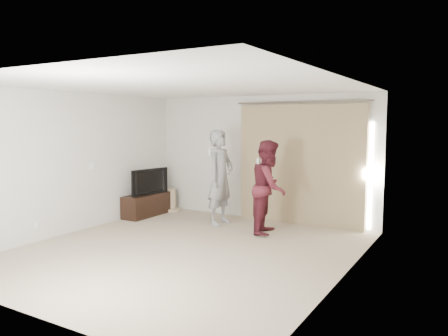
{
  "coord_description": "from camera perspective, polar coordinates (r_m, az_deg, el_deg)",
  "views": [
    {
      "loc": [
        3.99,
        -5.54,
        2.04
      ],
      "look_at": [
        0.02,
        1.2,
        1.22
      ],
      "focal_mm": 35.0,
      "sensor_mm": 36.0,
      "label": 1
    }
  ],
  "objects": [
    {
      "name": "wall_back",
      "position": [
        9.23,
        4.8,
        1.35
      ],
      "size": [
        5.0,
        0.04,
        2.6
      ],
      "primitive_type": "cube",
      "color": "silver",
      "rests_on": "ground"
    },
    {
      "name": "tv",
      "position": [
        9.69,
        -10.02,
        -1.71
      ],
      "size": [
        0.29,
        0.98,
        0.56
      ],
      "primitive_type": "imported",
      "rotation": [
        0.0,
        0.0,
        1.4
      ],
      "color": "black",
      "rests_on": "tv_console"
    },
    {
      "name": "person_man",
      "position": [
        8.69,
        -0.48,
        -1.24
      ],
      "size": [
        0.48,
        0.71,
        1.9
      ],
      "color": "gray",
      "rests_on": "ground"
    },
    {
      "name": "ceiling",
      "position": [
        6.84,
        -5.32,
        10.63
      ],
      "size": [
        5.0,
        5.5,
        0.01
      ],
      "primitive_type": "cube",
      "color": "silver",
      "rests_on": "wall_back"
    },
    {
      "name": "curtain",
      "position": [
        8.81,
        9.96,
        0.43
      ],
      "size": [
        2.8,
        0.11,
        2.46
      ],
      "color": "#9E8960",
      "rests_on": "ground"
    },
    {
      "name": "tv_console",
      "position": [
        9.77,
        -9.97,
        -4.73
      ],
      "size": [
        0.43,
        1.25,
        0.48
      ],
      "primitive_type": "cube",
      "color": "black",
      "rests_on": "ground"
    },
    {
      "name": "wall_left",
      "position": [
        8.56,
        -18.94,
        0.68
      ],
      "size": [
        0.04,
        5.5,
        2.6
      ],
      "color": "silver",
      "rests_on": "ground"
    },
    {
      "name": "person_woman",
      "position": [
        8.07,
        5.92,
        -2.47
      ],
      "size": [
        0.81,
        0.95,
        1.72
      ],
      "color": "#4E1821",
      "rests_on": "ground"
    },
    {
      "name": "scratching_post",
      "position": [
        10.17,
        -6.88,
        -4.43
      ],
      "size": [
        0.39,
        0.39,
        0.52
      ],
      "color": "tan",
      "rests_on": "ground"
    },
    {
      "name": "floor",
      "position": [
        7.12,
        -5.12,
        -10.71
      ],
      "size": [
        5.5,
        5.5,
        0.0
      ],
      "primitive_type": "plane",
      "color": "tan",
      "rests_on": "ground"
    }
  ]
}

